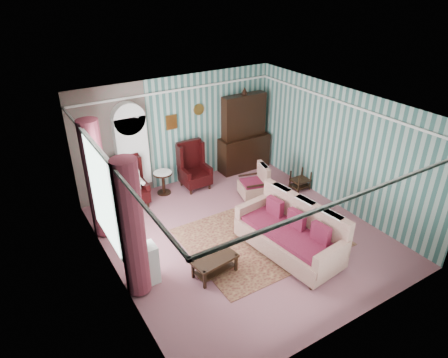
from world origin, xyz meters
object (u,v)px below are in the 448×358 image
seated_woman (131,184)px  floral_armchair (253,181)px  sofa (289,234)px  round_side_table (163,183)px  plant_stand (143,266)px  bookcase (133,156)px  wingback_right (195,166)px  coffee_table (215,266)px  nest_table (300,180)px  wingback_left (131,183)px  dresser_hutch (245,131)px

seated_woman → floral_armchair: 3.03m
seated_woman → sofa: (2.05, -3.48, -0.12)m
seated_woman → sofa: bearing=-59.5°
round_side_table → plant_stand: (-1.70, -2.90, 0.10)m
bookcase → wingback_right: (1.50, -0.39, -0.50)m
bookcase → coffee_table: size_ratio=2.60×
round_side_table → plant_stand: size_ratio=0.75×
seated_woman → round_side_table: size_ratio=1.97×
coffee_table → plant_stand: bearing=158.2°
wingback_right → sofa: wingback_right is taller
bookcase → sofa: 4.32m
bookcase → nest_table: bookcase is taller
nest_table → plant_stand: plant_stand is taller
wingback_left → plant_stand: (-0.80, -2.75, -0.22)m
plant_stand → floral_armchair: (3.57, 1.52, 0.06)m
wingback_right → sofa: size_ratio=0.55×
bookcase → nest_table: size_ratio=4.15×
bookcase → wingback_right: size_ratio=1.79×
plant_stand → sofa: bearing=-14.4°
round_side_table → nest_table: round_side_table is taller
round_side_table → seated_woman: bearing=-170.5°
floral_armchair → round_side_table: bearing=67.7°
bookcase → coffee_table: (0.19, -3.64, -0.93)m
dresser_hutch → nest_table: size_ratio=4.37×
wingback_left → wingback_right: bearing=0.0°
bookcase → plant_stand: size_ratio=2.80×
bookcase → sofa: bookcase is taller
wingback_right → bookcase: bearing=165.4°
dresser_hutch → nest_table: bearing=-72.6°
wingback_left → floral_armchair: (2.77, -1.23, -0.17)m
dresser_hutch → round_side_table: size_ratio=3.93×
wingback_right → wingback_left: bearing=180.0°
seated_woman → coffee_table: seated_woman is taller
wingback_left → plant_stand: size_ratio=1.56×
sofa → plant_stand: bearing=68.7°
seated_woman → nest_table: 4.37m
bookcase → seated_woman: (-0.25, -0.39, -0.53)m
round_side_table → nest_table: 3.60m
coffee_table → dresser_hutch: bearing=49.0°
nest_table → floral_armchair: 1.35m
round_side_table → floral_armchair: floral_armchair is taller
sofa → floral_armchair: bearing=-24.7°
wingback_right → round_side_table: 0.92m
dresser_hutch → floral_armchair: dresser_hutch is taller
wingback_right → floral_armchair: 1.61m
wingback_left → round_side_table: bearing=9.5°
plant_stand → wingback_right: bearing=47.2°
dresser_hutch → nest_table: 2.11m
wingback_left → nest_table: (4.07, -1.55, -0.35)m
wingback_left → coffee_table: (0.44, -3.25, -0.43)m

